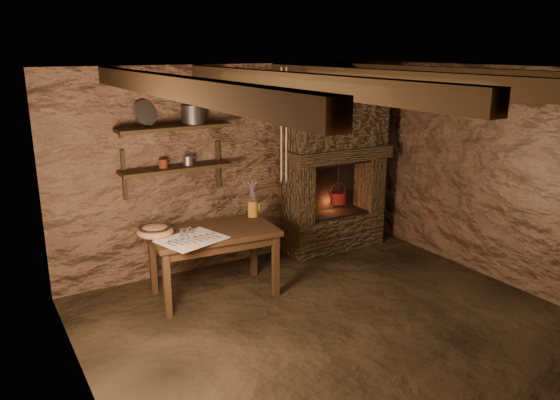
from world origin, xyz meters
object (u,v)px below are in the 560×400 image
work_table (214,260)px  red_pot (338,197)px  stoneware_jug (253,201)px  wooden_bowl (155,232)px  iron_stockpot (193,115)px

work_table → red_pot: red_pot is taller
stoneware_jug → wooden_bowl: bearing=-155.3°
work_table → iron_stockpot: size_ratio=5.37×
work_table → iron_stockpot: iron_stockpot is taller
work_table → wooden_bowl: wooden_bowl is taller
wooden_bowl → iron_stockpot: 1.36m
iron_stockpot → red_pot: 2.24m
work_table → wooden_bowl: (-0.58, 0.12, 0.39)m
work_table → stoneware_jug: size_ratio=3.32×
stoneware_jug → iron_stockpot: bearing=161.4°
stoneware_jug → red_pot: size_ratio=0.76×
stoneware_jug → iron_stockpot: 1.15m
red_pot → stoneware_jug: bearing=-168.1°
stoneware_jug → iron_stockpot: (-0.50, 0.42, 0.95)m
iron_stockpot → work_table: bearing=-97.2°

